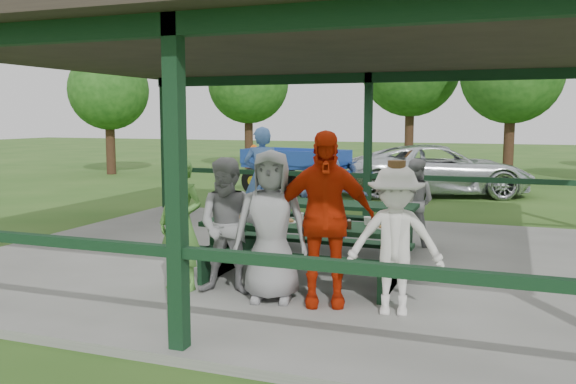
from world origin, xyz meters
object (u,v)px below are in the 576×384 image
at_px(pickup_truck, 439,170).
at_px(farm_trailer, 296,170).
at_px(spectator_grey, 414,202).
at_px(spectator_lblue, 330,198).
at_px(contestant_red, 323,218).
at_px(contestant_green, 181,223).
at_px(contestant_white_fedora, 395,240).
at_px(picnic_table_far, 330,219).
at_px(contestant_grey_mid, 271,226).
at_px(spectator_blue, 262,177).
at_px(picnic_table_near, 303,244).
at_px(contestant_grey_left, 230,226).

xyz_separation_m(pickup_truck, farm_trailer, (-3.91, -1.10, -0.03)).
distance_m(spectator_grey, farm_trailer, 7.79).
height_order(spectator_lblue, spectator_grey, spectator_grey).
bearing_deg(contestant_red, spectator_lblue, 87.03).
height_order(contestant_green, contestant_white_fedora, contestant_white_fedora).
bearing_deg(contestant_white_fedora, picnic_table_far, 109.45).
distance_m(contestant_green, pickup_truck, 11.34).
distance_m(contestant_grey_mid, spectator_blue, 4.79).
bearing_deg(contestant_green, picnic_table_far, 76.92).
height_order(picnic_table_near, pickup_truck, pickup_truck).
bearing_deg(contestant_red, contestant_grey_left, 161.01).
bearing_deg(farm_trailer, spectator_lblue, -51.99).
distance_m(contestant_grey_left, contestant_white_fedora, 1.99).
bearing_deg(picnic_table_near, contestant_red, -58.65).
relative_size(picnic_table_far, pickup_truck, 0.53).
xyz_separation_m(picnic_table_near, contestant_grey_left, (-0.63, -0.86, 0.34)).
height_order(contestant_red, spectator_lblue, contestant_red).
height_order(contestant_grey_mid, spectator_lblue, contestant_grey_mid).
bearing_deg(spectator_lblue, contestant_grey_left, 71.42).
height_order(picnic_table_near, spectator_blue, spectator_blue).
distance_m(picnic_table_near, contestant_white_fedora, 1.68).
relative_size(spectator_blue, pickup_truck, 0.37).
bearing_deg(contestant_grey_left, contestant_red, -12.62).
bearing_deg(contestant_green, spectator_grey, 64.73).
xyz_separation_m(contestant_grey_left, contestant_white_fedora, (1.99, -0.08, -0.01)).
relative_size(contestant_red, pickup_truck, 0.38).
bearing_deg(spectator_lblue, spectator_grey, 163.62).
height_order(contestant_grey_left, spectator_blue, spectator_blue).
distance_m(picnic_table_near, spectator_lblue, 2.81).
distance_m(contestant_red, spectator_grey, 3.66).
bearing_deg(picnic_table_far, contestant_white_fedora, -61.63).
distance_m(picnic_table_near, picnic_table_far, 2.01).
relative_size(picnic_table_near, contestant_grey_mid, 1.52).
height_order(picnic_table_near, picnic_table_far, same).
xyz_separation_m(spectator_blue, spectator_grey, (3.01, -0.69, -0.25)).
bearing_deg(pickup_truck, spectator_blue, 141.87).
xyz_separation_m(contestant_green, pickup_truck, (1.81, 11.19, -0.21)).
height_order(picnic_table_near, contestant_green, contestant_green).
height_order(picnic_table_far, contestant_green, contestant_green).
bearing_deg(contestant_green, spectator_lblue, 83.99).
height_order(picnic_table_near, contestant_red, contestant_red).
distance_m(contestant_grey_mid, contestant_white_fedora, 1.42).
bearing_deg(farm_trailer, contestant_white_fedora, -51.42).
relative_size(contestant_green, contestant_grey_mid, 0.94).
bearing_deg(picnic_table_near, farm_trailer, 110.19).
xyz_separation_m(spectator_grey, pickup_truck, (-0.46, 7.55, -0.10)).
xyz_separation_m(contestant_green, spectator_grey, (2.27, 3.64, -0.10)).
bearing_deg(contestant_red, spectator_blue, 102.46).
relative_size(contestant_green, contestant_red, 0.84).
distance_m(contestant_red, contestant_white_fedora, 0.84).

